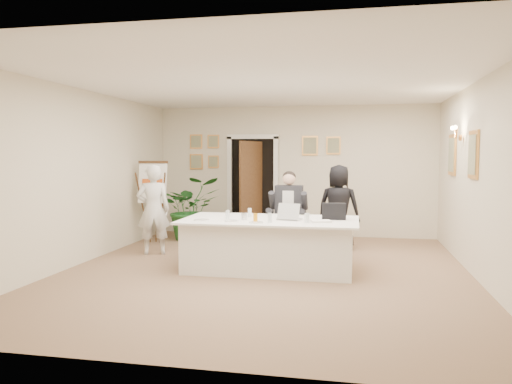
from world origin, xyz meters
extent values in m
plane|color=brown|center=(0.00, 0.00, 0.00)|extent=(7.00, 7.00, 0.00)
cube|color=white|center=(0.00, 0.00, 2.80)|extent=(6.00, 7.00, 0.02)
cube|color=beige|center=(0.00, 3.50, 1.40)|extent=(6.00, 0.10, 2.80)
cube|color=beige|center=(0.00, -3.50, 1.40)|extent=(6.00, 0.10, 2.80)
cube|color=beige|center=(-3.00, 0.00, 1.40)|extent=(0.10, 7.00, 2.80)
cube|color=beige|center=(3.00, 0.00, 1.40)|extent=(0.10, 7.00, 2.80)
cube|color=black|center=(-0.90, 3.47, 1.05)|extent=(0.92, 0.06, 2.10)
cube|color=white|center=(-1.42, 3.44, 1.05)|extent=(0.10, 0.06, 2.20)
cube|color=white|center=(-0.38, 3.44, 1.05)|extent=(0.10, 0.06, 2.20)
cube|color=#371E11|center=(-0.85, 3.05, 1.03)|extent=(0.33, 0.81, 2.02)
cube|color=silver|center=(0.05, 0.13, 0.38)|extent=(2.47, 1.24, 0.75)
cube|color=silver|center=(0.05, 0.13, 0.76)|extent=(2.65, 1.42, 0.03)
cube|color=white|center=(-2.57, 1.85, 1.21)|extent=(0.57, 0.21, 0.78)
imported|color=silver|center=(-2.15, 0.90, 0.79)|extent=(0.68, 0.57, 1.58)
imported|color=black|center=(1.02, 2.00, 0.79)|extent=(0.83, 0.61, 1.57)
imported|color=#1D5720|center=(-2.00, 2.50, 0.65)|extent=(1.52, 1.46, 1.31)
cube|color=black|center=(1.01, 0.25, 0.90)|extent=(0.36, 0.12, 0.25)
cube|color=white|center=(0.84, -0.08, 0.79)|extent=(0.33, 0.27, 0.03)
cylinder|color=white|center=(-0.92, -0.23, 0.78)|extent=(0.28, 0.28, 0.01)
cylinder|color=white|center=(-0.46, -0.24, 0.78)|extent=(0.22, 0.22, 0.01)
cylinder|color=white|center=(-0.07, -0.33, 0.78)|extent=(0.26, 0.26, 0.01)
cylinder|color=silver|center=(-0.57, -0.03, 0.84)|extent=(0.08, 0.08, 0.14)
cylinder|color=silver|center=(0.12, -0.26, 0.84)|extent=(0.07, 0.07, 0.14)
cylinder|color=silver|center=(0.64, -0.19, 0.84)|extent=(0.07, 0.07, 0.14)
cylinder|color=silver|center=(-0.30, 0.33, 0.84)|extent=(0.07, 0.07, 0.14)
cylinder|color=orange|center=(-0.09, -0.27, 0.84)|extent=(0.08, 0.08, 0.13)
cylinder|color=silver|center=(-0.31, -0.03, 0.83)|extent=(0.12, 0.12, 0.11)
camera|label=1|loc=(1.31, -7.27, 1.74)|focal=35.00mm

